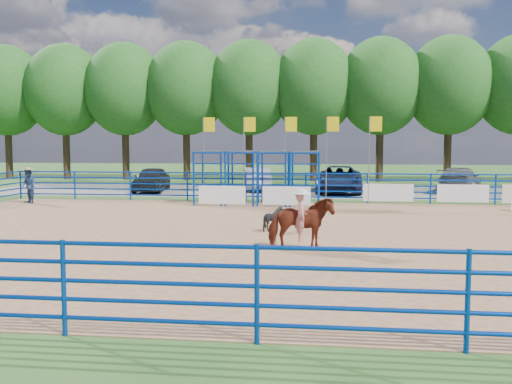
# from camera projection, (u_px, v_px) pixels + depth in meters

# --- Properties ---
(ground) EXTENTS (120.00, 120.00, 0.00)m
(ground) POSITION_uv_depth(u_px,v_px,m) (294.00, 235.00, 18.36)
(ground) COLOR #385F26
(ground) RESTS_ON ground
(arena_dirt) EXTENTS (30.00, 20.00, 0.02)m
(arena_dirt) POSITION_uv_depth(u_px,v_px,m) (294.00, 235.00, 18.36)
(arena_dirt) COLOR #A47652
(arena_dirt) RESTS_ON ground
(gravel_strip) EXTENTS (40.00, 10.00, 0.01)m
(gravel_strip) POSITION_uv_depth(u_px,v_px,m) (310.00, 191.00, 35.17)
(gravel_strip) COLOR slate
(gravel_strip) RESTS_ON ground
(horse_and_rider) EXTENTS (1.87, 1.09, 2.34)m
(horse_and_rider) POSITION_uv_depth(u_px,v_px,m) (301.00, 220.00, 15.64)
(horse_and_rider) COLOR maroon
(horse_and_rider) RESTS_ON arena_dirt
(calf) EXTENTS (0.85, 0.78, 0.82)m
(calf) POSITION_uv_depth(u_px,v_px,m) (273.00, 219.00, 19.09)
(calf) COLOR black
(calf) RESTS_ON arena_dirt
(spectator_cowboy) EXTENTS (1.04, 1.01, 1.74)m
(spectator_cowboy) POSITION_uv_depth(u_px,v_px,m) (28.00, 185.00, 27.68)
(spectator_cowboy) COLOR navy
(spectator_cowboy) RESTS_ON arena_dirt
(car_a) EXTENTS (2.17, 4.54, 1.50)m
(car_a) POSITION_uv_depth(u_px,v_px,m) (152.00, 179.00, 34.48)
(car_a) COLOR black
(car_a) RESTS_ON gravel_strip
(car_b) EXTENTS (2.28, 4.55, 1.43)m
(car_b) POSITION_uv_depth(u_px,v_px,m) (257.00, 179.00, 35.22)
(car_b) COLOR gray
(car_b) RESTS_ON gravel_strip
(car_c) EXTENTS (2.87, 5.78, 1.58)m
(car_c) POSITION_uv_depth(u_px,v_px,m) (339.00, 179.00, 33.70)
(car_c) COLOR #151936
(car_c) RESTS_ON gravel_strip
(car_d) EXTENTS (3.71, 5.61, 1.51)m
(car_d) POSITION_uv_depth(u_px,v_px,m) (459.00, 180.00, 33.65)
(car_d) COLOR #5A5B5D
(car_d) RESTS_ON gravel_strip
(perimeter_fence) EXTENTS (30.10, 20.10, 1.50)m
(perimeter_fence) POSITION_uv_depth(u_px,v_px,m) (295.00, 212.00, 18.29)
(perimeter_fence) COLOR #0738A7
(perimeter_fence) RESTS_ON ground
(chute_assembly) EXTENTS (19.32, 2.41, 4.20)m
(chute_assembly) POSITION_uv_depth(u_px,v_px,m) (265.00, 179.00, 27.22)
(chute_assembly) COLOR #0738A7
(chute_assembly) RESTS_ON ground
(treeline) EXTENTS (56.40, 6.40, 11.24)m
(treeline) POSITION_uv_depth(u_px,v_px,m) (314.00, 82.00, 43.41)
(treeline) COLOR #3F2B19
(treeline) RESTS_ON ground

